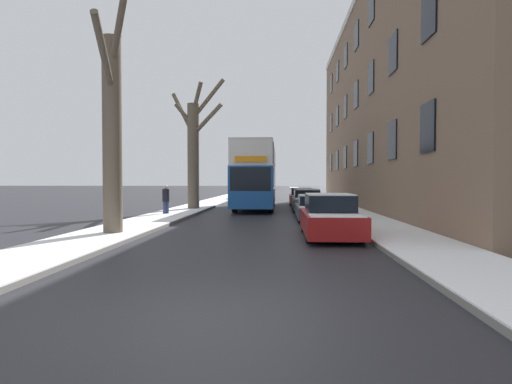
{
  "coord_description": "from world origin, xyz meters",
  "views": [
    {
      "loc": [
        0.97,
        -5.49,
        1.94
      ],
      "look_at": [
        -0.38,
        17.09,
        1.33
      ],
      "focal_mm": 28.0,
      "sensor_mm": 36.0,
      "label": 1
    }
  ],
  "objects_px": {
    "double_decker_bus": "(256,173)",
    "parked_car_2": "(307,201)",
    "bare_tree_left_0": "(112,126)",
    "oncoming_van": "(252,187)",
    "parked_car_3": "(301,197)",
    "pedestrian_left_sidewalk": "(166,199)",
    "parked_car_0": "(330,217)",
    "parked_car_1": "(314,208)",
    "bare_tree_left_1": "(194,148)"
  },
  "relations": [
    {
      "from": "bare_tree_left_0",
      "to": "oncoming_van",
      "type": "height_order",
      "value": "bare_tree_left_0"
    },
    {
      "from": "parked_car_2",
      "to": "parked_car_1",
      "type": "bearing_deg",
      "value": -90.0
    },
    {
      "from": "bare_tree_left_1",
      "to": "parked_car_1",
      "type": "relative_size",
      "value": 1.9
    },
    {
      "from": "double_decker_bus",
      "to": "pedestrian_left_sidewalk",
      "type": "xyz_separation_m",
      "value": [
        -4.6,
        -6.22,
        -1.55
      ]
    },
    {
      "from": "bare_tree_left_1",
      "to": "bare_tree_left_0",
      "type": "bearing_deg",
      "value": -90.72
    },
    {
      "from": "parked_car_3",
      "to": "oncoming_van",
      "type": "relative_size",
      "value": 0.79
    },
    {
      "from": "double_decker_bus",
      "to": "pedestrian_left_sidewalk",
      "type": "height_order",
      "value": "double_decker_bus"
    },
    {
      "from": "parked_car_3",
      "to": "pedestrian_left_sidewalk",
      "type": "xyz_separation_m",
      "value": [
        -8.0,
        -10.81,
        0.3
      ]
    },
    {
      "from": "bare_tree_left_0",
      "to": "pedestrian_left_sidewalk",
      "type": "relative_size",
      "value": 4.92
    },
    {
      "from": "parked_car_1",
      "to": "pedestrian_left_sidewalk",
      "type": "distance_m",
      "value": 8.16
    },
    {
      "from": "oncoming_van",
      "to": "pedestrian_left_sidewalk",
      "type": "distance_m",
      "value": 22.8
    },
    {
      "from": "bare_tree_left_1",
      "to": "parked_car_3",
      "type": "distance_m",
      "value": 10.4
    },
    {
      "from": "bare_tree_left_1",
      "to": "oncoming_van",
      "type": "relative_size",
      "value": 1.54
    },
    {
      "from": "parked_car_2",
      "to": "bare_tree_left_1",
      "type": "bearing_deg",
      "value": 179.26
    },
    {
      "from": "parked_car_1",
      "to": "double_decker_bus",
      "type": "bearing_deg",
      "value": 113.57
    },
    {
      "from": "pedestrian_left_sidewalk",
      "to": "parked_car_0",
      "type": "bearing_deg",
      "value": -95.85
    },
    {
      "from": "parked_car_1",
      "to": "parked_car_0",
      "type": "bearing_deg",
      "value": -90.0
    },
    {
      "from": "oncoming_van",
      "to": "parked_car_2",
      "type": "bearing_deg",
      "value": -75.26
    },
    {
      "from": "bare_tree_left_0",
      "to": "bare_tree_left_1",
      "type": "distance_m",
      "value": 12.41
    },
    {
      "from": "bare_tree_left_0",
      "to": "parked_car_3",
      "type": "bearing_deg",
      "value": 68.35
    },
    {
      "from": "parked_car_0",
      "to": "parked_car_1",
      "type": "bearing_deg",
      "value": 90.0
    },
    {
      "from": "parked_car_1",
      "to": "oncoming_van",
      "type": "bearing_deg",
      "value": 101.32
    },
    {
      "from": "double_decker_bus",
      "to": "oncoming_van",
      "type": "xyz_separation_m",
      "value": [
        -1.43,
        16.36,
        -1.21
      ]
    },
    {
      "from": "bare_tree_left_1",
      "to": "double_decker_bus",
      "type": "distance_m",
      "value": 4.67
    },
    {
      "from": "bare_tree_left_1",
      "to": "double_decker_bus",
      "type": "xyz_separation_m",
      "value": [
        3.95,
        1.92,
        -1.58
      ]
    },
    {
      "from": "bare_tree_left_0",
      "to": "pedestrian_left_sidewalk",
      "type": "height_order",
      "value": "bare_tree_left_0"
    },
    {
      "from": "parked_car_2",
      "to": "bare_tree_left_0",
      "type": "bearing_deg",
      "value": -121.38
    },
    {
      "from": "parked_car_3",
      "to": "pedestrian_left_sidewalk",
      "type": "bearing_deg",
      "value": -126.5
    },
    {
      "from": "double_decker_bus",
      "to": "oncoming_van",
      "type": "relative_size",
      "value": 1.86
    },
    {
      "from": "parked_car_0",
      "to": "pedestrian_left_sidewalk",
      "type": "distance_m",
      "value": 11.12
    },
    {
      "from": "parked_car_3",
      "to": "oncoming_van",
      "type": "bearing_deg",
      "value": 112.32
    },
    {
      "from": "pedestrian_left_sidewalk",
      "to": "parked_car_1",
      "type": "bearing_deg",
      "value": -63.01
    },
    {
      "from": "double_decker_bus",
      "to": "parked_car_1",
      "type": "bearing_deg",
      "value": -66.43
    },
    {
      "from": "bare_tree_left_1",
      "to": "double_decker_bus",
      "type": "height_order",
      "value": "bare_tree_left_1"
    },
    {
      "from": "parked_car_3",
      "to": "parked_car_2",
      "type": "bearing_deg",
      "value": -90.0
    },
    {
      "from": "bare_tree_left_1",
      "to": "parked_car_2",
      "type": "xyz_separation_m",
      "value": [
        7.35,
        -0.09,
        -3.42
      ]
    },
    {
      "from": "bare_tree_left_1",
      "to": "parked_car_0",
      "type": "relative_size",
      "value": 1.97
    },
    {
      "from": "parked_car_0",
      "to": "bare_tree_left_1",
      "type": "bearing_deg",
      "value": 121.45
    },
    {
      "from": "pedestrian_left_sidewalk",
      "to": "double_decker_bus",
      "type": "bearing_deg",
      "value": 1.67
    },
    {
      "from": "bare_tree_left_0",
      "to": "oncoming_van",
      "type": "relative_size",
      "value": 1.51
    },
    {
      "from": "double_decker_bus",
      "to": "parked_car_1",
      "type": "relative_size",
      "value": 2.3
    },
    {
      "from": "bare_tree_left_1",
      "to": "pedestrian_left_sidewalk",
      "type": "xyz_separation_m",
      "value": [
        -0.65,
        -4.3,
        -3.14
      ]
    },
    {
      "from": "double_decker_bus",
      "to": "parked_car_2",
      "type": "height_order",
      "value": "double_decker_bus"
    },
    {
      "from": "bare_tree_left_1",
      "to": "parked_car_2",
      "type": "height_order",
      "value": "bare_tree_left_1"
    },
    {
      "from": "parked_car_1",
      "to": "parked_car_2",
      "type": "height_order",
      "value": "parked_car_2"
    },
    {
      "from": "parked_car_1",
      "to": "oncoming_van",
      "type": "height_order",
      "value": "oncoming_van"
    },
    {
      "from": "double_decker_bus",
      "to": "bare_tree_left_0",
      "type": "bearing_deg",
      "value": -105.99
    },
    {
      "from": "double_decker_bus",
      "to": "parked_car_0",
      "type": "distance_m",
      "value": 14.46
    },
    {
      "from": "parked_car_3",
      "to": "oncoming_van",
      "type": "height_order",
      "value": "oncoming_van"
    },
    {
      "from": "parked_car_2",
      "to": "parked_car_3",
      "type": "distance_m",
      "value": 6.6
    }
  ]
}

